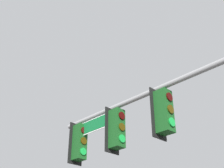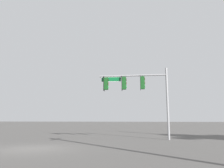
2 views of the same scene
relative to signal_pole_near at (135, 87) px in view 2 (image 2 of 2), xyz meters
name	(u,v)px [view 2 (image 2 of 2)]	position (x,y,z in m)	size (l,w,h in m)	color
ground_plane	(33,149)	(4.90, 7.45, -4.49)	(400.00, 400.00, 0.00)	#514F4C
signal_pole_near	(135,87)	(0.00, 0.00, 0.00)	(5.96, 0.92, 6.10)	gray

